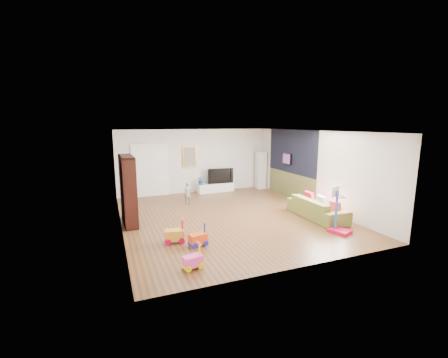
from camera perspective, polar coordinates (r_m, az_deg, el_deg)
name	(u,v)px	position (r m, az deg, el deg)	size (l,w,h in m)	color
floor	(229,216)	(9.68, 0.88, -7.12)	(6.50, 7.50, 0.00)	brown
ceiling	(229,131)	(9.23, 0.92, 9.08)	(6.50, 7.50, 0.00)	white
wall_back	(195,161)	(12.87, -5.50, 3.41)	(6.50, 0.00, 2.70)	silver
wall_front	(301,205)	(6.14, 14.43, -4.74)	(6.50, 0.00, 2.70)	white
wall_left	(119,182)	(8.67, -19.37, -0.59)	(0.00, 7.50, 2.70)	white
wall_right	(314,169)	(11.00, 16.76, 1.80)	(0.00, 7.50, 2.70)	silver
navy_accent	(291,152)	(12.05, 12.71, 5.11)	(0.01, 3.20, 1.70)	black
olive_wainscot	(290,185)	(12.25, 12.46, -1.18)	(0.01, 3.20, 1.00)	brown
doorway	(150,171)	(12.48, -13.83, 1.54)	(1.45, 0.06, 2.10)	white
painting_back	(190,157)	(12.74, -6.55, 4.22)	(0.62, 0.06, 0.92)	gold
artwork_right	(287,159)	(12.21, 11.87, 3.80)	(0.04, 0.56, 0.46)	#7F3F8C
media_console	(216,188)	(13.03, -1.60, -1.64)	(1.62, 0.40, 0.38)	silver
tall_cabinet	(261,170)	(13.75, 7.01, 1.71)	(0.39, 0.39, 1.69)	silver
bookshelf	(128,190)	(9.21, -17.81, -2.03)	(0.36, 1.38, 2.02)	black
sofa	(317,208)	(9.88, 17.27, -5.32)	(2.15, 0.84, 0.63)	olive
basketball_hoop	(341,210)	(8.67, 21.46, -5.54)	(0.44, 0.54, 1.28)	#C20A35
ride_on_yellow	(174,231)	(7.63, -9.42, -9.70)	(0.47, 0.29, 0.62)	gold
ride_on_orange	(198,235)	(7.39, -4.97, -10.53)	(0.42, 0.26, 0.56)	#ED4A17
ride_on_pink	(192,257)	(6.33, -6.03, -14.51)	(0.39, 0.24, 0.52)	#FE46AE
child	(187,193)	(11.01, -7.00, -2.71)	(0.31, 0.20, 0.85)	slate
tv	(220,175)	(13.03, -0.80, 0.67)	(1.13, 0.15, 0.65)	black
vase_plant	(201,180)	(12.71, -4.42, -0.24)	(0.34, 0.29, 0.38)	#0C3A9A
pillow_left	(335,207)	(9.53, 20.44, -4.96)	(0.09, 0.34, 0.34)	red
pillow_center	(322,202)	(10.00, 18.17, -4.12)	(0.10, 0.38, 0.38)	white
pillow_right	(310,197)	(10.44, 16.01, -3.39)	(0.10, 0.40, 0.40)	red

